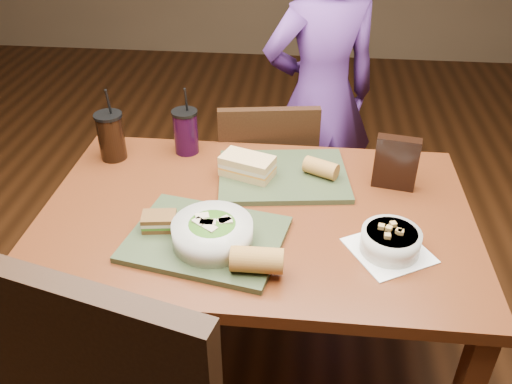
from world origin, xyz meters
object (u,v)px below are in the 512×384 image
at_px(tray_far, 283,176).
at_px(sandwich_far, 247,166).
at_px(baguette_far, 321,168).
at_px(chip_bag, 396,163).
at_px(soup_bowl, 391,241).
at_px(tray_near, 206,239).
at_px(dining_table, 256,235).
at_px(baguette_near, 257,260).
at_px(diner, 320,98).
at_px(cup_cola, 111,136).
at_px(sandwich_near, 159,221).
at_px(chair_far, 270,185).
at_px(cup_berry, 186,131).
at_px(salad_bowl, 212,232).

height_order(tray_far, sandwich_far, sandwich_far).
distance_m(baguette_far, chip_bag, 0.24).
height_order(soup_bowl, sandwich_far, sandwich_far).
relative_size(tray_near, chip_bag, 2.39).
xyz_separation_m(dining_table, baguette_near, (0.03, -0.28, 0.14)).
distance_m(soup_bowl, chip_bag, 0.34).
height_order(tray_far, baguette_far, baguette_far).
bearing_deg(dining_table, diner, 78.06).
relative_size(soup_bowl, cup_cola, 1.02).
distance_m(sandwich_near, sandwich_far, 0.38).
bearing_deg(diner, chip_bag, 86.56).
distance_m(dining_table, chair_far, 0.59).
xyz_separation_m(tray_near, cup_berry, (-0.16, 0.50, 0.07)).
bearing_deg(diner, salad_bowl, 53.84).
relative_size(salad_bowl, cup_berry, 0.90).
height_order(tray_near, cup_cola, cup_cola).
bearing_deg(sandwich_far, baguette_near, -80.27).
height_order(baguette_near, chip_bag, chip_bag).
bearing_deg(cup_berry, diner, 50.10).
height_order(tray_near, chip_bag, chip_bag).
bearing_deg(chip_bag, cup_cola, -174.88).
bearing_deg(salad_bowl, chip_bag, 34.83).
bearing_deg(salad_bowl, cup_berry, 109.33).
bearing_deg(chip_bag, chair_far, 149.00).
bearing_deg(soup_bowl, tray_far, 131.98).
distance_m(salad_bowl, soup_bowl, 0.48).
bearing_deg(salad_bowl, sandwich_near, 162.91).
xyz_separation_m(diner, tray_far, (-0.12, -0.71, 0.03)).
distance_m(soup_bowl, cup_cola, 1.01).
xyz_separation_m(chair_far, diner, (0.19, 0.35, 0.24)).
relative_size(tray_near, sandwich_near, 4.08).
height_order(dining_table, chip_bag, chip_bag).
height_order(tray_far, baguette_near, baguette_near).
height_order(baguette_near, cup_berry, cup_berry).
bearing_deg(cup_cola, cup_berry, 15.62).
bearing_deg(sandwich_far, tray_near, -102.99).
relative_size(baguette_near, cup_berry, 0.55).
bearing_deg(salad_bowl, cup_cola, 133.43).
height_order(baguette_far, cup_berry, cup_berry).
bearing_deg(chair_far, diner, 61.34).
relative_size(soup_bowl, chip_bag, 1.51).
height_order(chair_far, cup_cola, cup_cola).
bearing_deg(sandwich_far, chip_bag, 0.68).
bearing_deg(baguette_far, cup_cola, 174.16).
bearing_deg(diner, chair_far, 40.15).
bearing_deg(tray_far, soup_bowl, -48.02).
height_order(soup_bowl, chip_bag, chip_bag).
distance_m(diner, baguette_far, 0.72).
distance_m(salad_bowl, chip_bag, 0.64).
distance_m(tray_near, soup_bowl, 0.51).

